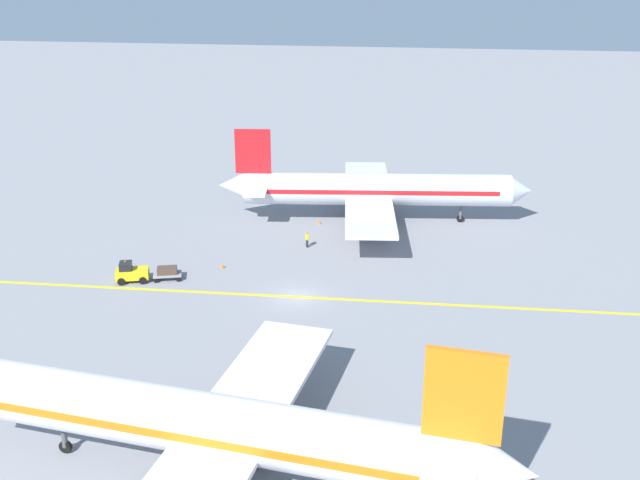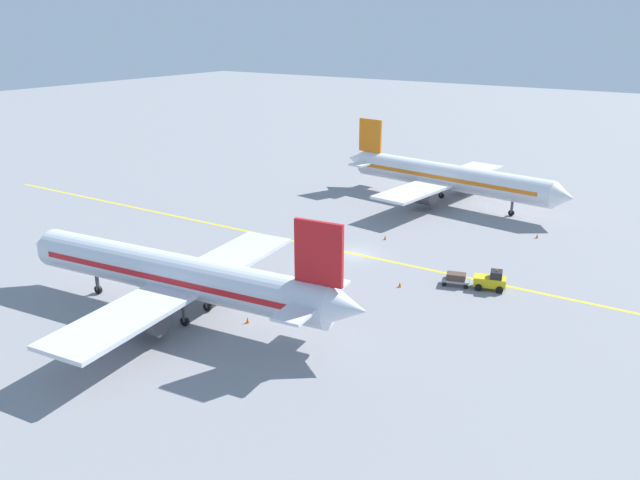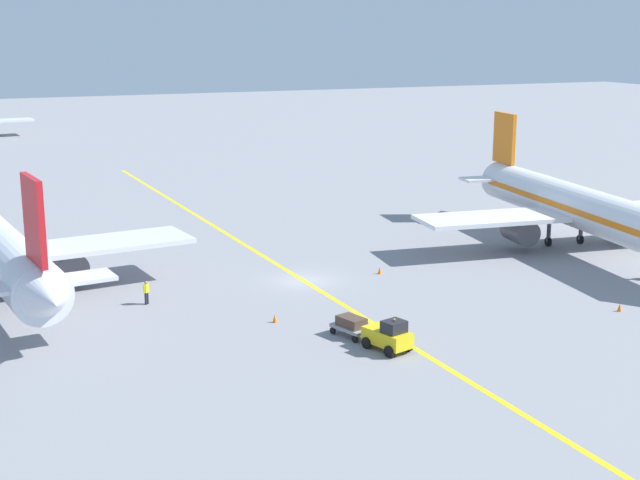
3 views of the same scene
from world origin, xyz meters
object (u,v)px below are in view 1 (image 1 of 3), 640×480
Objects in this scene: airplane_adjacent_stand at (215,427)px; baggage_tug_white at (131,273)px; traffic_cone_mid_apron at (277,326)px; baggage_cart_trailing at (167,272)px; traffic_cone_near_nose at (42,379)px; airplane_at_gate at (373,190)px; traffic_cone_by_wingtip at (223,265)px; ground_crew_worker at (307,239)px; traffic_cone_far_edge at (320,222)px.

baggage_tug_white is (-26.45, -15.89, -2.81)m from airplane_adjacent_stand.
airplane_adjacent_stand reaches higher than traffic_cone_mid_apron.
airplane_adjacent_stand is 30.35m from baggage_cart_trailing.
baggage_tug_white is at bearing -73.39° from baggage_cart_trailing.
traffic_cone_near_nose is 1.00× the size of traffic_cone_mid_apron.
airplane_at_gate reaches higher than baggage_tug_white.
baggage_cart_trailing reaches higher than traffic_cone_by_wingtip.
baggage_cart_trailing is at bearing -48.46° from ground_crew_worker.
airplane_at_gate and airplane_adjacent_stand have the same top height.
baggage_tug_white is 6.01× the size of traffic_cone_near_nose.
ground_crew_worker is (-11.21, 14.75, 0.01)m from baggage_tug_white.
airplane_adjacent_stand reaches higher than traffic_cone_near_nose.
traffic_cone_far_edge is at bearing 146.31° from baggage_cart_trailing.
airplane_adjacent_stand is 64.60× the size of traffic_cone_by_wingtip.
traffic_cone_mid_apron is at bearing 0.98° from traffic_cone_far_edge.
airplane_at_gate is 64.61× the size of traffic_cone_by_wingtip.
airplane_adjacent_stand is (47.00, -4.89, 0.00)m from airplane_at_gate.
traffic_cone_near_nose is at bearing -26.11° from ground_crew_worker.
airplane_adjacent_stand is 32.15m from traffic_cone_by_wingtip.
baggage_cart_trailing is at bearing 171.90° from traffic_cone_near_nose.
baggage_tug_white reaches higher than traffic_cone_mid_apron.
airplane_at_gate is 21.18m from traffic_cone_by_wingtip.
traffic_cone_near_nose is (38.46, -20.30, -3.43)m from airplane_at_gate.
traffic_cone_far_edge is at bearing 141.24° from baggage_tug_white.
airplane_at_gate is at bearing 168.99° from traffic_cone_mid_apron.
baggage_tug_white reaches higher than traffic_cone_far_edge.
baggage_cart_trailing is 5.26× the size of traffic_cone_far_edge.
airplane_at_gate reaches higher than traffic_cone_near_nose.
airplane_adjacent_stand is at bearing 15.18° from traffic_cone_by_wingtip.
traffic_cone_mid_apron is (7.27, 15.37, -0.63)m from baggage_tug_white.
airplane_at_gate is 12.29× the size of baggage_cart_trailing.
baggage_cart_trailing is at bearing -51.56° from traffic_cone_by_wingtip.
traffic_cone_near_nose and traffic_cone_far_edge have the same top height.
airplane_at_gate is 64.61× the size of traffic_cone_far_edge.
baggage_tug_white reaches higher than baggage_cart_trailing.
airplane_adjacent_stand is 21.15× the size of ground_crew_worker.
traffic_cone_far_edge is at bearing -178.78° from airplane_adjacent_stand.
traffic_cone_near_nose is at bearing -27.83° from airplane_at_gate.
ground_crew_worker is at bearing -32.87° from airplane_at_gate.
baggage_tug_white is 6.01× the size of traffic_cone_by_wingtip.
traffic_cone_far_edge is (-14.19, 7.41, 0.00)m from traffic_cone_by_wingtip.
airplane_at_gate is 21.15× the size of ground_crew_worker.
ground_crew_worker is 3.05× the size of traffic_cone_near_nose.
airplane_at_gate is at bearing 134.68° from baggage_tug_white.
traffic_cone_near_nose is (29.11, -14.27, -0.63)m from ground_crew_worker.
traffic_cone_near_nose is at bearing 1.53° from baggage_tug_white.
baggage_tug_white is at bearing -115.30° from traffic_cone_mid_apron.
baggage_tug_white reaches higher than traffic_cone_near_nose.
traffic_cone_by_wingtip is (16.15, -13.26, -3.43)m from airplane_at_gate.
airplane_adjacent_stand is at bearing 1.22° from traffic_cone_far_edge.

